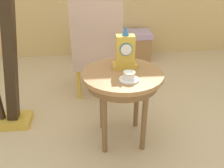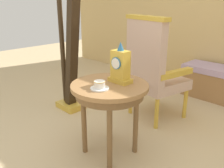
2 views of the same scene
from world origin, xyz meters
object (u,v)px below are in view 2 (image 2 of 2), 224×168
(teacup_left, at_px, (100,86))
(window_bench, at_px, (221,84))
(mantel_clock, at_px, (120,67))
(armchair, at_px, (153,68))
(harp, at_px, (69,55))
(side_table, at_px, (110,93))

(teacup_left, xyz_separation_m, window_bench, (0.17, 2.02, -0.45))
(mantel_clock, distance_m, window_bench, 1.89)
(teacup_left, distance_m, armchair, 0.95)
(harp, bearing_deg, mantel_clock, -11.81)
(armchair, bearing_deg, teacup_left, -79.25)
(window_bench, bearing_deg, harp, -126.54)
(teacup_left, height_order, harp, harp)
(teacup_left, bearing_deg, side_table, 101.63)
(window_bench, bearing_deg, teacup_left, -94.80)
(teacup_left, xyz_separation_m, harp, (-1.00, 0.44, 0.01))
(teacup_left, height_order, window_bench, teacup_left)
(armchair, relative_size, harp, 0.67)
(armchair, height_order, window_bench, armchair)
(mantel_clock, bearing_deg, side_table, -107.36)
(armchair, distance_m, window_bench, 1.20)
(side_table, xyz_separation_m, mantel_clock, (0.03, 0.09, 0.22))
(teacup_left, relative_size, window_bench, 0.15)
(armchair, bearing_deg, side_table, -79.40)
(harp, height_order, window_bench, harp)
(side_table, height_order, window_bench, side_table)
(armchair, relative_size, window_bench, 1.13)
(mantel_clock, distance_m, harp, 1.03)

